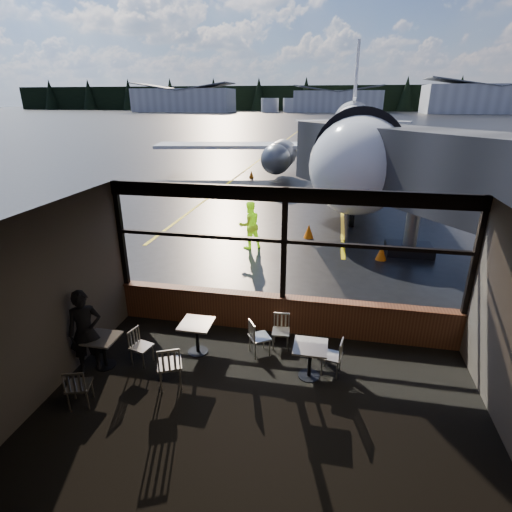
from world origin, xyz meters
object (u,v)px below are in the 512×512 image
(ground_crew, at_px, (250,225))
(chair_mid_s, at_px, (170,364))
(jet_bridge, at_px, (414,186))
(chair_mid_w, at_px, (141,347))
(chair_near_e, at_px, (332,356))
(cone_nose, at_px, (309,231))
(chair_left_s, at_px, (79,386))
(cafe_table_near, at_px, (310,361))
(cone_extra, at_px, (381,253))
(chair_near_n, at_px, (281,332))
(cafe_table_mid, at_px, (197,338))
(cone_wing, at_px, (251,174))
(cafe_table_left, at_px, (104,352))
(airliner, at_px, (357,98))
(passenger, at_px, (86,332))
(chair_near_w, at_px, (260,337))

(ground_crew, bearing_deg, chair_mid_s, 54.31)
(jet_bridge, height_order, chair_mid_w, jet_bridge)
(ground_crew, bearing_deg, chair_near_e, 77.88)
(cone_nose, bearing_deg, chair_near_e, -82.91)
(chair_left_s, bearing_deg, chair_mid_w, 50.31)
(cafe_table_near, bearing_deg, cone_extra, 73.58)
(chair_near_n, distance_m, chair_mid_w, 3.01)
(chair_near_n, distance_m, chair_mid_s, 2.56)
(cafe_table_near, bearing_deg, chair_near_e, 24.50)
(chair_mid_s, bearing_deg, jet_bridge, 30.99)
(chair_mid_s, bearing_deg, cafe_table_mid, 57.64)
(chair_mid_w, bearing_deg, cone_nose, 175.98)
(ground_crew, relative_size, cone_wing, 3.48)
(chair_left_s, xyz_separation_m, cone_nose, (3.39, 10.36, -0.14))
(chair_mid_s, bearing_deg, chair_mid_w, 123.72)
(chair_near_n, distance_m, cone_nose, 7.85)
(chair_mid_s, bearing_deg, chair_near_n, 16.71)
(chair_mid_w, bearing_deg, cafe_table_near, 107.46)
(cafe_table_mid, relative_size, cafe_table_left, 1.07)
(airliner, distance_m, cone_extra, 16.40)
(cafe_table_mid, distance_m, cone_extra, 7.89)
(jet_bridge, relative_size, cafe_table_mid, 15.83)
(airliner, relative_size, jet_bridge, 2.95)
(cafe_table_near, distance_m, chair_near_e, 0.47)
(cafe_table_near, distance_m, cafe_table_left, 4.24)
(airliner, bearing_deg, passenger, -102.95)
(chair_near_e, xyz_separation_m, chair_mid_s, (-3.06, -0.97, 0.07))
(chair_mid_s, bearing_deg, cone_nose, 53.94)
(cafe_table_left, relative_size, ground_crew, 0.39)
(chair_mid_s, bearing_deg, cone_extra, 34.37)
(ground_crew, height_order, cone_nose, ground_crew)
(chair_near_w, height_order, cone_wing, chair_near_w)
(ground_crew, relative_size, cone_nose, 3.15)
(chair_near_e, bearing_deg, cone_wing, 26.32)
(jet_bridge, distance_m, passenger, 10.75)
(cone_wing, bearing_deg, cone_nose, -68.43)
(cafe_table_near, distance_m, cone_extra, 7.14)
(chair_near_e, distance_m, cone_extra, 6.85)
(cafe_table_near, relative_size, chair_near_e, 0.90)
(chair_near_n, xyz_separation_m, chair_mid_w, (-2.79, -1.14, 0.00))
(chair_mid_w, bearing_deg, chair_near_w, 122.10)
(chair_near_e, relative_size, cone_extra, 1.54)
(chair_near_n, bearing_deg, airliner, -98.92)
(cafe_table_left, height_order, chair_mid_w, chair_mid_w)
(ground_crew, height_order, cone_extra, ground_crew)
(cone_wing, relative_size, cone_extra, 0.97)
(cafe_table_mid, distance_m, chair_near_e, 2.90)
(chair_left_s, height_order, cone_wing, chair_left_s)
(cafe_table_left, relative_size, cone_extra, 1.32)
(jet_bridge, relative_size, chair_mid_s, 12.41)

